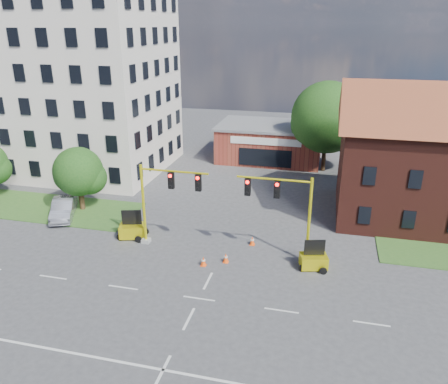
# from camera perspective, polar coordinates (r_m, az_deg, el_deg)

# --- Properties ---
(ground) EXTENTS (120.00, 120.00, 0.00)m
(ground) POSITION_cam_1_polar(r_m,az_deg,el_deg) (27.24, -3.28, -13.72)
(ground) COLOR #3C3C3E
(ground) RESTS_ON ground
(grass_verge_nw) EXTENTS (22.00, 6.00, 0.08)m
(grass_verge_nw) POSITION_cam_1_polar(r_m,az_deg,el_deg) (44.01, -24.97, -1.55)
(grass_verge_nw) COLOR #2C5620
(grass_verge_nw) RESTS_ON ground
(lane_markings) EXTENTS (60.00, 36.00, 0.01)m
(lane_markings) POSITION_cam_1_polar(r_m,az_deg,el_deg) (24.96, -5.36, -17.52)
(lane_markings) COLOR silver
(lane_markings) RESTS_ON ground
(office_block) EXTENTS (18.40, 15.40, 20.60)m
(office_block) POSITION_cam_1_polar(r_m,az_deg,el_deg) (51.08, -18.55, 14.24)
(office_block) COLOR beige
(office_block) RESTS_ON ground
(brick_shop) EXTENTS (12.40, 8.40, 4.30)m
(brick_shop) POSITION_cam_1_polar(r_m,az_deg,el_deg) (53.43, 6.05, 6.55)
(brick_shop) COLOR maroon
(brick_shop) RESTS_ON ground
(tree_large) EXTENTS (8.21, 7.82, 9.93)m
(tree_large) POSITION_cam_1_polar(r_m,az_deg,el_deg) (49.36, 13.78, 9.14)
(tree_large) COLOR #352613
(tree_large) RESTS_ON ground
(tree_nw_front) EXTENTS (4.49, 4.28, 5.72)m
(tree_nw_front) POSITION_cam_1_polar(r_m,az_deg,el_deg) (39.82, -18.16, 2.35)
(tree_nw_front) COLOR #352613
(tree_nw_front) RESTS_ON ground
(signal_mast_west) EXTENTS (5.30, 0.60, 6.20)m
(signal_mast_west) POSITION_cam_1_polar(r_m,az_deg,el_deg) (31.69, -7.84, -0.59)
(signal_mast_west) COLOR gray
(signal_mast_west) RESTS_ON ground
(signal_mast_east) EXTENTS (5.30, 0.60, 6.20)m
(signal_mast_east) POSITION_cam_1_polar(r_m,az_deg,el_deg) (29.78, 8.00, -2.07)
(signal_mast_east) COLOR gray
(signal_mast_east) RESTS_ON ground
(trailer_west) EXTENTS (2.22, 1.77, 2.20)m
(trailer_west) POSITION_cam_1_polar(r_m,az_deg,el_deg) (34.55, -11.85, -4.81)
(trailer_west) COLOR yellow
(trailer_west) RESTS_ON ground
(trailer_east) EXTENTS (2.03, 1.60, 2.03)m
(trailer_east) POSITION_cam_1_polar(r_m,az_deg,el_deg) (30.45, 11.62, -8.67)
(trailer_east) COLOR yellow
(trailer_east) RESTS_ON ground
(cone_a) EXTENTS (0.40, 0.40, 0.70)m
(cone_a) POSITION_cam_1_polar(r_m,az_deg,el_deg) (30.30, -2.71, -9.02)
(cone_a) COLOR #FD4C0D
(cone_a) RESTS_ON ground
(cone_b) EXTENTS (0.40, 0.40, 0.70)m
(cone_b) POSITION_cam_1_polar(r_m,az_deg,el_deg) (30.66, 0.23, -8.60)
(cone_b) COLOR #FD4C0D
(cone_b) RESTS_ON ground
(cone_c) EXTENTS (0.40, 0.40, 0.70)m
(cone_c) POSITION_cam_1_polar(r_m,az_deg,el_deg) (31.10, 10.95, -8.57)
(cone_c) COLOR #FD4C0D
(cone_c) RESTS_ON ground
(cone_d) EXTENTS (0.40, 0.40, 0.70)m
(cone_d) POSITION_cam_1_polar(r_m,az_deg,el_deg) (32.97, 3.71, -6.38)
(cone_d) COLOR #FD4C0D
(cone_d) RESTS_ON ground
(pickup_white) EXTENTS (5.74, 3.14, 1.52)m
(pickup_white) POSITION_cam_1_polar(r_m,az_deg,el_deg) (37.41, 19.75, -3.45)
(pickup_white) COLOR silver
(pickup_white) RESTS_ON ground
(sedan_silver_front) EXTENTS (3.52, 5.12, 1.60)m
(sedan_silver_front) POSITION_cam_1_polar(r_m,az_deg,el_deg) (39.73, -20.23, -2.01)
(sedan_silver_front) COLOR #929399
(sedan_silver_front) RESTS_ON ground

